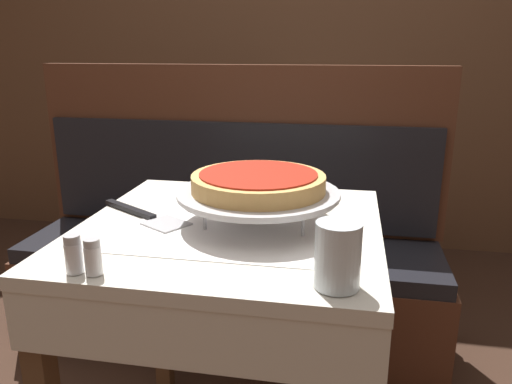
{
  "coord_description": "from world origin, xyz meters",
  "views": [
    {
      "loc": [
        0.27,
        -1.11,
        1.19
      ],
      "look_at": [
        0.07,
        -0.01,
        0.86
      ],
      "focal_mm": 35.0,
      "sensor_mm": 36.0,
      "label": 1
    }
  ],
  "objects_px": {
    "water_glass_near": "(338,255)",
    "booth_bench": "(232,266)",
    "condiment_caddy": "(305,120)",
    "dining_table_rear": "(309,150)",
    "salt_shaker": "(73,254)",
    "deep_dish_pizza": "(258,182)",
    "pepper_shaker": "(93,257)",
    "pizza_pan_stand": "(258,195)",
    "dining_table_front": "(231,264)",
    "pizza_server": "(144,215)"
  },
  "relations": [
    {
      "from": "deep_dish_pizza",
      "to": "salt_shaker",
      "type": "distance_m",
      "value": 0.45
    },
    {
      "from": "deep_dish_pizza",
      "to": "pepper_shaker",
      "type": "distance_m",
      "value": 0.43
    },
    {
      "from": "booth_bench",
      "to": "pepper_shaker",
      "type": "height_order",
      "value": "booth_bench"
    },
    {
      "from": "booth_bench",
      "to": "salt_shaker",
      "type": "bearing_deg",
      "value": -93.13
    },
    {
      "from": "dining_table_front",
      "to": "pizza_server",
      "type": "xyz_separation_m",
      "value": [
        -0.22,
        0.01,
        0.11
      ]
    },
    {
      "from": "dining_table_rear",
      "to": "pepper_shaker",
      "type": "relative_size",
      "value": 10.93
    },
    {
      "from": "dining_table_rear",
      "to": "pepper_shaker",
      "type": "xyz_separation_m",
      "value": [
        -0.26,
        -1.81,
        0.15
      ]
    },
    {
      "from": "salt_shaker",
      "to": "condiment_caddy",
      "type": "relative_size",
      "value": 0.42
    },
    {
      "from": "water_glass_near",
      "to": "booth_bench",
      "type": "bearing_deg",
      "value": 113.64
    },
    {
      "from": "water_glass_near",
      "to": "pizza_pan_stand",
      "type": "bearing_deg",
      "value": 123.17
    },
    {
      "from": "deep_dish_pizza",
      "to": "water_glass_near",
      "type": "bearing_deg",
      "value": -56.83
    },
    {
      "from": "pizza_pan_stand",
      "to": "pizza_server",
      "type": "bearing_deg",
      "value": -178.67
    },
    {
      "from": "pizza_pan_stand",
      "to": "salt_shaker",
      "type": "relative_size",
      "value": 5.2
    },
    {
      "from": "booth_bench",
      "to": "deep_dish_pizza",
      "type": "height_order",
      "value": "booth_bench"
    },
    {
      "from": "deep_dish_pizza",
      "to": "pepper_shaker",
      "type": "xyz_separation_m",
      "value": [
        -0.25,
        -0.34,
        -0.07
      ]
    },
    {
      "from": "pizza_server",
      "to": "pepper_shaker",
      "type": "relative_size",
      "value": 4.0
    },
    {
      "from": "pepper_shaker",
      "to": "pizza_server",
      "type": "bearing_deg",
      "value": 96.7
    },
    {
      "from": "pepper_shaker",
      "to": "condiment_caddy",
      "type": "height_order",
      "value": "condiment_caddy"
    },
    {
      "from": "pizza_pan_stand",
      "to": "deep_dish_pizza",
      "type": "relative_size",
      "value": 1.22
    },
    {
      "from": "booth_bench",
      "to": "pizza_server",
      "type": "bearing_deg",
      "value": -94.53
    },
    {
      "from": "dining_table_rear",
      "to": "salt_shaker",
      "type": "xyz_separation_m",
      "value": [
        -0.3,
        -1.81,
        0.15
      ]
    },
    {
      "from": "water_glass_near",
      "to": "condiment_caddy",
      "type": "relative_size",
      "value": 0.68
    },
    {
      "from": "dining_table_rear",
      "to": "pizza_pan_stand",
      "type": "height_order",
      "value": "pizza_pan_stand"
    },
    {
      "from": "deep_dish_pizza",
      "to": "pizza_server",
      "type": "distance_m",
      "value": 0.31
    },
    {
      "from": "pizza_server",
      "to": "booth_bench",
      "type": "bearing_deg",
      "value": 85.47
    },
    {
      "from": "booth_bench",
      "to": "pizza_pan_stand",
      "type": "xyz_separation_m",
      "value": [
        0.24,
        -0.69,
        0.52
      ]
    },
    {
      "from": "deep_dish_pizza",
      "to": "pizza_pan_stand",
      "type": "bearing_deg",
      "value": 180.0
    },
    {
      "from": "salt_shaker",
      "to": "pepper_shaker",
      "type": "height_order",
      "value": "salt_shaker"
    },
    {
      "from": "dining_table_rear",
      "to": "condiment_caddy",
      "type": "height_order",
      "value": "condiment_caddy"
    },
    {
      "from": "deep_dish_pizza",
      "to": "salt_shaker",
      "type": "relative_size",
      "value": 4.24
    },
    {
      "from": "deep_dish_pizza",
      "to": "condiment_caddy",
      "type": "height_order",
      "value": "condiment_caddy"
    },
    {
      "from": "pizza_pan_stand",
      "to": "water_glass_near",
      "type": "relative_size",
      "value": 3.24
    },
    {
      "from": "booth_bench",
      "to": "pizza_pan_stand",
      "type": "relative_size",
      "value": 4.25
    },
    {
      "from": "water_glass_near",
      "to": "condiment_caddy",
      "type": "bearing_deg",
      "value": 97.06
    },
    {
      "from": "dining_table_rear",
      "to": "pizza_server",
      "type": "height_order",
      "value": "pizza_server"
    },
    {
      "from": "dining_table_front",
      "to": "pepper_shaker",
      "type": "xyz_separation_m",
      "value": [
        -0.19,
        -0.32,
        0.14
      ]
    },
    {
      "from": "pizza_pan_stand",
      "to": "pizza_server",
      "type": "relative_size",
      "value": 1.38
    },
    {
      "from": "dining_table_rear",
      "to": "salt_shaker",
      "type": "distance_m",
      "value": 1.84
    },
    {
      "from": "deep_dish_pizza",
      "to": "condiment_caddy",
      "type": "bearing_deg",
      "value": 91.06
    },
    {
      "from": "condiment_caddy",
      "to": "deep_dish_pizza",
      "type": "bearing_deg",
      "value": -88.94
    },
    {
      "from": "water_glass_near",
      "to": "salt_shaker",
      "type": "xyz_separation_m",
      "value": [
        -0.49,
        -0.03,
        -0.02
      ]
    },
    {
      "from": "salt_shaker",
      "to": "booth_bench",
      "type": "bearing_deg",
      "value": 86.87
    },
    {
      "from": "pizza_pan_stand",
      "to": "pizza_server",
      "type": "height_order",
      "value": "pizza_pan_stand"
    },
    {
      "from": "booth_bench",
      "to": "deep_dish_pizza",
      "type": "xyz_separation_m",
      "value": [
        0.24,
        -0.69,
        0.55
      ]
    },
    {
      "from": "pizza_pan_stand",
      "to": "water_glass_near",
      "type": "bearing_deg",
      "value": -56.83
    },
    {
      "from": "salt_shaker",
      "to": "pepper_shaker",
      "type": "distance_m",
      "value": 0.04
    },
    {
      "from": "condiment_caddy",
      "to": "pepper_shaker",
      "type": "bearing_deg",
      "value": -96.93
    },
    {
      "from": "condiment_caddy",
      "to": "salt_shaker",
      "type": "bearing_deg",
      "value": -98.13
    },
    {
      "from": "water_glass_near",
      "to": "salt_shaker",
      "type": "distance_m",
      "value": 0.49
    },
    {
      "from": "dining_table_rear",
      "to": "pizza_pan_stand",
      "type": "xyz_separation_m",
      "value": [
        -0.0,
        -1.48,
        0.19
      ]
    }
  ]
}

